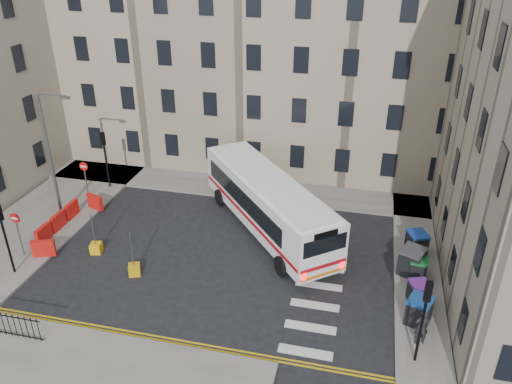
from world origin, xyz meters
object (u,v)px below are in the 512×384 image
at_px(streetlamp, 50,155).
at_px(wheelie_bin_b, 419,293).
at_px(wheelie_bin_a, 419,310).
at_px(wheelie_bin_e, 417,243).
at_px(wheelie_bin_c, 418,268).
at_px(wheelie_bin_d, 412,261).
at_px(bollard_chevron, 134,270).
at_px(bus, 267,202).
at_px(pedestrian, 421,327).
at_px(bollard_yellow, 96,248).

height_order(streetlamp, wheelie_bin_b, streetlamp).
relative_size(wheelie_bin_a, wheelie_bin_e, 1.04).
bearing_deg(wheelie_bin_a, wheelie_bin_c, 109.56).
bearing_deg(wheelie_bin_d, wheelie_bin_c, -20.16).
bearing_deg(wheelie_bin_b, wheelie_bin_c, 68.85).
height_order(wheelie_bin_a, wheelie_bin_c, wheelie_bin_a).
xyz_separation_m(wheelie_bin_e, bollard_chevron, (-14.69, -5.44, -0.49)).
xyz_separation_m(streetlamp, wheelie_bin_e, (21.97, 0.91, -3.55)).
distance_m(bus, wheelie_bin_d, 8.90).
bearing_deg(bollard_chevron, wheelie_bin_b, 3.67).
bearing_deg(wheelie_bin_c, bollard_chevron, -161.85).
bearing_deg(pedestrian, wheelie_bin_e, -109.30).
xyz_separation_m(wheelie_bin_a, pedestrian, (0.01, -1.38, 0.23)).
height_order(wheelie_bin_d, pedestrian, pedestrian).
height_order(bollard_yellow, bollard_chevron, same).
distance_m(streetlamp, wheelie_bin_c, 22.30).
relative_size(wheelie_bin_e, pedestrian, 0.80).
relative_size(wheelie_bin_e, bollard_chevron, 2.38).
distance_m(wheelie_bin_c, pedestrian, 4.94).
bearing_deg(bus, wheelie_bin_a, -76.78).
bearing_deg(wheelie_bin_c, wheelie_bin_b, -85.86).
distance_m(bus, wheelie_bin_a, 10.90).
bearing_deg(pedestrian, streetlamp, -34.38).
xyz_separation_m(wheelie_bin_d, wheelie_bin_e, (0.36, 2.05, -0.09)).
height_order(wheelie_bin_c, bollard_chevron, wheelie_bin_c).
relative_size(wheelie_bin_a, pedestrian, 0.83).
xyz_separation_m(pedestrian, bollard_chevron, (-14.53, 1.87, -0.74)).
bearing_deg(bollard_yellow, wheelie_bin_e, 12.84).
height_order(streetlamp, bollard_chevron, streetlamp).
relative_size(wheelie_bin_c, wheelie_bin_e, 0.78).
distance_m(wheelie_bin_b, wheelie_bin_c, 2.12).
height_order(streetlamp, wheelie_bin_e, streetlamp).
bearing_deg(wheelie_bin_e, pedestrian, -111.97).
xyz_separation_m(wheelie_bin_c, bollard_chevron, (-14.68, -3.06, -0.41)).
bearing_deg(streetlamp, wheelie_bin_d, -3.01).
relative_size(wheelie_bin_a, wheelie_bin_d, 0.89).
relative_size(wheelie_bin_a, wheelie_bin_b, 1.17).
height_order(streetlamp, bus, streetlamp).
relative_size(wheelie_bin_b, wheelie_bin_c, 1.13).
bearing_deg(wheelie_bin_e, bollard_chevron, 179.63).
bearing_deg(wheelie_bin_e, wheelie_bin_b, -111.89).
bearing_deg(wheelie_bin_a, streetlamp, -170.87).
height_order(wheelie_bin_b, bollard_chevron, wheelie_bin_b).
bearing_deg(wheelie_bin_d, streetlamp, -158.94).
relative_size(bus, bollard_yellow, 19.16).
bearing_deg(wheelie_bin_b, bollard_chevron, 164.78).
distance_m(wheelie_bin_b, pedestrian, 2.83).
bearing_deg(wheelie_bin_c, bus, 167.13).
relative_size(bus, wheelie_bin_c, 10.26).
bearing_deg(pedestrian, bus, -60.89).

